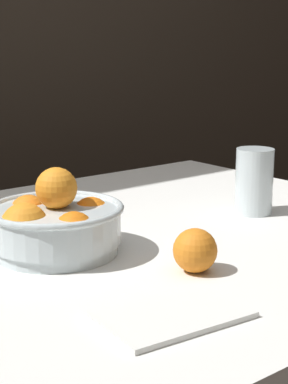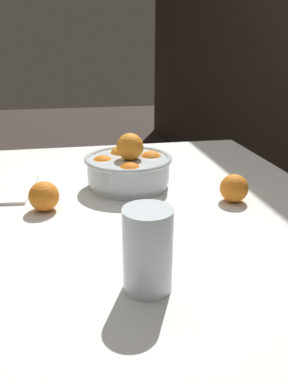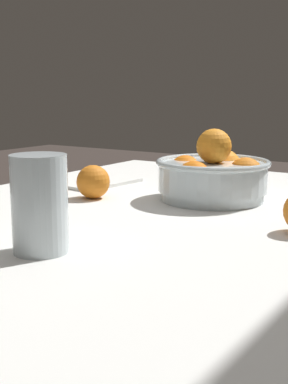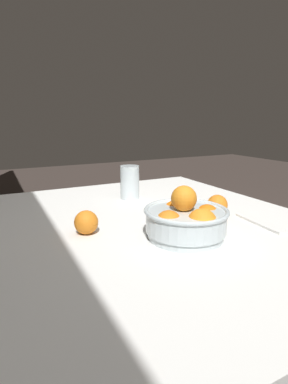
{
  "view_description": "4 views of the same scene",
  "coord_description": "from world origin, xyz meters",
  "views": [
    {
      "loc": [
        -0.71,
        -0.91,
        1.06
      ],
      "look_at": [
        0.04,
        0.01,
        0.78
      ],
      "focal_mm": 60.0,
      "sensor_mm": 36.0,
      "label": 1
    },
    {
      "loc": [
        0.8,
        -0.13,
        1.07
      ],
      "look_at": [
        0.05,
        0.01,
        0.77
      ],
      "focal_mm": 35.0,
      "sensor_mm": 36.0,
      "label": 2
    },
    {
      "loc": [
        0.83,
        0.49,
        0.93
      ],
      "look_at": [
        0.06,
        -0.02,
        0.75
      ],
      "focal_mm": 50.0,
      "sensor_mm": 36.0,
      "label": 3
    },
    {
      "loc": [
        -0.82,
        0.47,
        1.03
      ],
      "look_at": [
        0.08,
        0.01,
        0.78
      ],
      "focal_mm": 28.0,
      "sensor_mm": 36.0,
      "label": 4
    }
  ],
  "objects": [
    {
      "name": "dining_table",
      "position": [
        0.0,
        0.0,
        0.63
      ],
      "size": [
        1.23,
        1.0,
        0.7
      ],
      "color": "white",
      "rests_on": "ground_plane"
    },
    {
      "name": "fruit_bowl",
      "position": [
        -0.17,
        0.01,
        0.75
      ],
      "size": [
        0.24,
        0.24,
        0.15
      ],
      "color": "silver",
      "rests_on": "dining_table"
    },
    {
      "name": "juice_glass",
      "position": [
        0.3,
        -0.03,
        0.77
      ],
      "size": [
        0.08,
        0.08,
        0.14
      ],
      "color": "#F4A314",
      "rests_on": "dining_table"
    },
    {
      "name": "orange_loose_front",
      "position": [
        -0.04,
        -0.21,
        0.74
      ],
      "size": [
        0.07,
        0.07,
        0.07
      ],
      "primitive_type": "sphere",
      "color": "orange",
      "rests_on": "dining_table"
    },
    {
      "name": "napkin",
      "position": [
        -0.19,
        -0.32,
        0.7
      ],
      "size": [
        0.21,
        0.15,
        0.01
      ],
      "primitive_type": "cube",
      "rotation": [
        0.0,
        0.0,
        -0.1
      ],
      "color": "white",
      "rests_on": "dining_table"
    }
  ]
}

